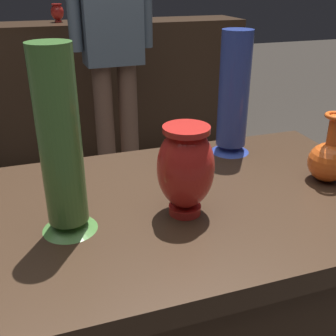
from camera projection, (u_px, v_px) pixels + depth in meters
name	position (u px, v px, depth m)	size (l,w,h in m)	color
display_plinth	(154.00, 331.00, 1.11)	(1.20, 0.64, 0.80)	#382619
back_display_shelf	(67.00, 95.00, 2.96)	(2.60, 0.40, 0.99)	#382619
vase_centerpiece	(186.00, 168.00, 0.86)	(0.12, 0.12, 0.20)	red
vase_tall_behind	(234.00, 97.00, 1.15)	(0.11, 0.11, 0.35)	#2D429E
vase_left_accent	(329.00, 159.00, 1.03)	(0.10, 0.10, 0.18)	#E55B1E
vase_right_accent	(61.00, 150.00, 0.77)	(0.11, 0.11, 0.37)	#477A38
shelf_vase_center	(57.00, 12.00, 2.76)	(0.09, 0.09, 0.12)	red
visitor_center_back	(112.00, 34.00, 2.26)	(0.47, 0.19, 1.66)	brown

